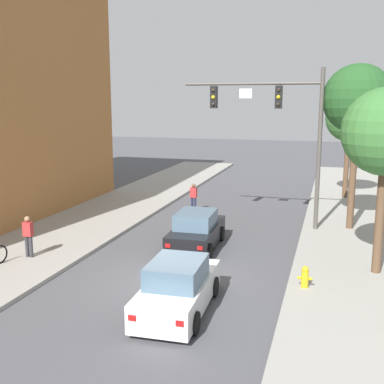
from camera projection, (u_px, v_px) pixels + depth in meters
The scene contains 11 objects.
ground_plane at pixel (171, 280), 16.63m from camera, with size 120.00×120.00×0.00m, color #4C4C51.
sidewalk_left at pixel (13, 260), 18.44m from camera, with size 5.00×60.00×0.15m, color #99968E.
sidewalk_right at pixel (367, 300), 14.78m from camera, with size 5.00×60.00×0.15m, color #99968E.
traffic_signal_mast at pixel (280, 119), 22.17m from camera, with size 6.57×0.38×7.50m.
car_lead_black at pixel (196, 231), 20.07m from camera, with size 1.98×4.31×1.60m.
car_following_white at pixel (178, 288), 14.02m from camera, with size 1.96×4.30×1.60m.
pedestrian_sidewalk_left_walker at pixel (28, 234), 18.40m from camera, with size 0.36×0.22×1.64m.
pedestrian_crossing_road at pixel (194, 196), 26.43m from camera, with size 0.36×0.22×1.64m.
fire_hydrant at pixel (305, 277), 15.51m from camera, with size 0.48×0.24×0.72m.
street_tree_second at pixel (358, 100), 21.62m from camera, with size 3.17×3.17×7.69m.
street_tree_third at pixel (349, 119), 29.10m from camera, with size 2.86×2.86×6.37m.
Camera 1 is at (5.22, -14.86, 6.19)m, focal length 44.36 mm.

